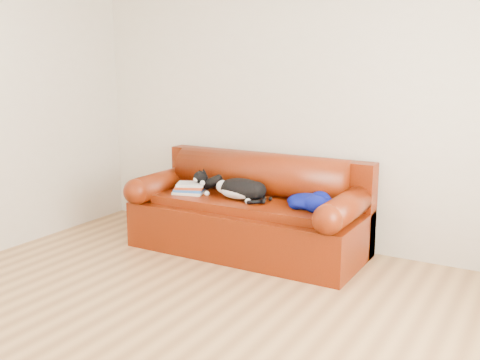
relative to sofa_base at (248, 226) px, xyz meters
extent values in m
plane|color=brown|center=(0.28, -1.49, -0.24)|extent=(4.50, 4.50, 0.00)
cube|color=beige|center=(0.28, 0.51, 1.06)|extent=(4.50, 0.02, 2.60)
cube|color=#410F02|center=(0.00, 0.01, -0.03)|extent=(2.10, 0.90, 0.42)
cube|color=#410F02|center=(0.00, -0.04, 0.21)|extent=(1.66, 0.62, 0.10)
cylinder|color=black|center=(-0.93, -0.32, -0.21)|extent=(0.06, 0.06, 0.05)
cylinder|color=black|center=(0.93, -0.32, -0.21)|extent=(0.06, 0.06, 0.05)
cylinder|color=black|center=(-0.93, 0.34, -0.21)|extent=(0.06, 0.06, 0.05)
cylinder|color=black|center=(0.93, 0.34, -0.21)|extent=(0.06, 0.06, 0.05)
cube|color=#410F02|center=(0.00, 0.37, 0.19)|extent=(2.10, 0.18, 0.85)
cylinder|color=#410F02|center=(0.00, 0.26, 0.44)|extent=(1.70, 0.40, 0.40)
cylinder|color=#410F02|center=(-0.93, 0.01, 0.30)|extent=(0.24, 0.88, 0.24)
sphere|color=#410F02|center=(-0.93, -0.43, 0.30)|extent=(0.24, 0.24, 0.24)
cylinder|color=#410F02|center=(0.93, 0.01, 0.30)|extent=(0.24, 0.88, 0.24)
sphere|color=#410F02|center=(0.93, -0.43, 0.30)|extent=(0.24, 0.24, 0.24)
cube|color=silver|center=(-0.56, -0.11, 0.28)|extent=(0.32, 0.27, 0.02)
cube|color=white|center=(-0.56, -0.11, 0.28)|extent=(0.30, 0.26, 0.02)
cube|color=blue|center=(-0.56, -0.11, 0.30)|extent=(0.32, 0.28, 0.02)
cube|color=white|center=(-0.56, -0.11, 0.30)|extent=(0.30, 0.26, 0.02)
cube|color=#AA3713|center=(-0.56, -0.11, 0.33)|extent=(0.31, 0.28, 0.02)
cube|color=white|center=(-0.56, -0.11, 0.33)|extent=(0.30, 0.26, 0.02)
cube|color=silver|center=(-0.56, -0.11, 0.35)|extent=(0.31, 0.28, 0.02)
cube|color=white|center=(-0.56, -0.11, 0.35)|extent=(0.29, 0.26, 0.02)
ellipsoid|color=black|center=(-0.03, -0.06, 0.36)|extent=(0.46, 0.26, 0.19)
ellipsoid|color=silver|center=(-0.05, -0.12, 0.32)|extent=(0.32, 0.15, 0.12)
ellipsoid|color=silver|center=(-0.21, -0.09, 0.36)|extent=(0.13, 0.12, 0.12)
ellipsoid|color=black|center=(0.11, -0.06, 0.34)|extent=(0.19, 0.19, 0.16)
ellipsoid|color=black|center=(-0.33, -0.06, 0.42)|extent=(0.14, 0.13, 0.12)
ellipsoid|color=silver|center=(-0.35, -0.09, 0.40)|extent=(0.07, 0.06, 0.05)
sphere|color=#BF7272|center=(-0.36, -0.10, 0.40)|extent=(0.02, 0.02, 0.02)
cone|color=black|center=(-0.31, -0.09, 0.47)|extent=(0.05, 0.05, 0.06)
cone|color=black|center=(-0.31, -0.02, 0.47)|extent=(0.05, 0.05, 0.06)
cylinder|color=black|center=(0.21, -0.09, 0.29)|extent=(0.10, 0.16, 0.04)
sphere|color=silver|center=(-0.25, -0.11, 0.28)|extent=(0.04, 0.04, 0.04)
sphere|color=silver|center=(0.10, -0.18, 0.28)|extent=(0.04, 0.04, 0.04)
ellipsoid|color=#02084F|center=(0.61, -0.05, 0.32)|extent=(0.46, 0.44, 0.12)
ellipsoid|color=#02084F|center=(0.71, -0.14, 0.33)|extent=(0.28, 0.26, 0.14)
ellipsoid|color=#02084F|center=(0.54, 0.05, 0.31)|extent=(0.30, 0.32, 0.09)
ellipsoid|color=#02084F|center=(0.68, 0.04, 0.33)|extent=(0.23, 0.21, 0.14)
ellipsoid|color=#02084F|center=(0.54, -0.12, 0.31)|extent=(0.19, 0.20, 0.09)
ellipsoid|color=silver|center=(0.64, -0.13, 0.34)|extent=(0.18, 0.11, 0.04)
camera|label=1|loc=(2.39, -4.29, 1.48)|focal=42.00mm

